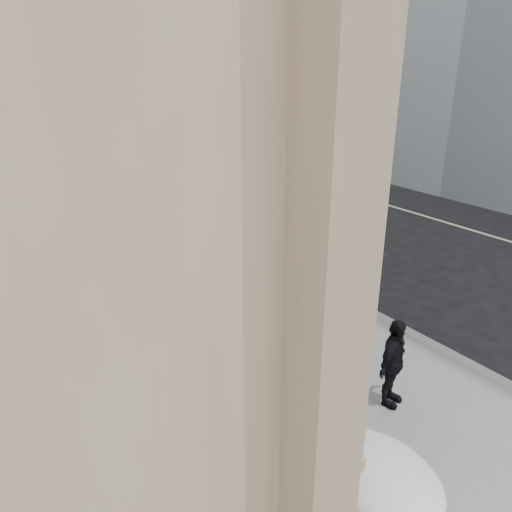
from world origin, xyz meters
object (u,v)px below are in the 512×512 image
(mounted_horse_left, at_px, (268,318))
(car_silver, at_px, (313,206))
(pedestrian, at_px, (393,363))
(mounted_horse_right, at_px, (224,236))
(car_grey, at_px, (263,152))

(mounted_horse_left, relative_size, car_silver, 0.65)
(mounted_horse_left, distance_m, pedestrian, 2.50)
(pedestrian, bearing_deg, mounted_horse_left, 96.45)
(mounted_horse_right, xyz_separation_m, pedestrian, (-0.65, -6.82, -0.24))
(pedestrian, xyz_separation_m, car_silver, (5.87, 9.00, -0.27))
(mounted_horse_right, bearing_deg, pedestrian, 64.13)
(car_grey, bearing_deg, mounted_horse_right, 54.98)
(pedestrian, relative_size, car_grey, 0.37)
(car_silver, distance_m, car_grey, 11.86)
(pedestrian, height_order, car_silver, pedestrian)
(mounted_horse_left, relative_size, car_grey, 0.58)
(mounted_horse_left, bearing_deg, pedestrian, 98.15)
(mounted_horse_left, distance_m, mounted_horse_right, 4.90)
(mounted_horse_right, xyz_separation_m, car_grey, (10.42, 12.84, -0.54))
(mounted_horse_right, bearing_deg, car_grey, -149.49)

